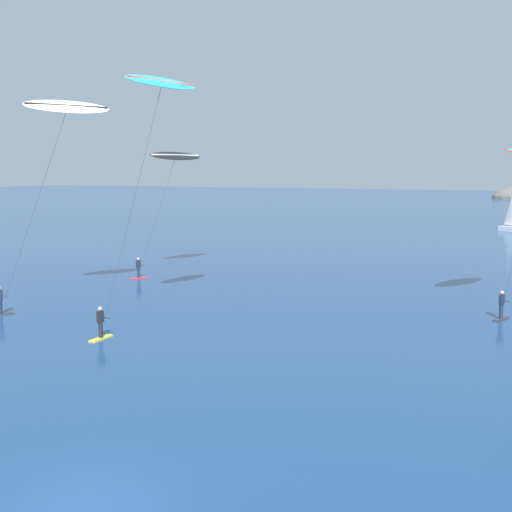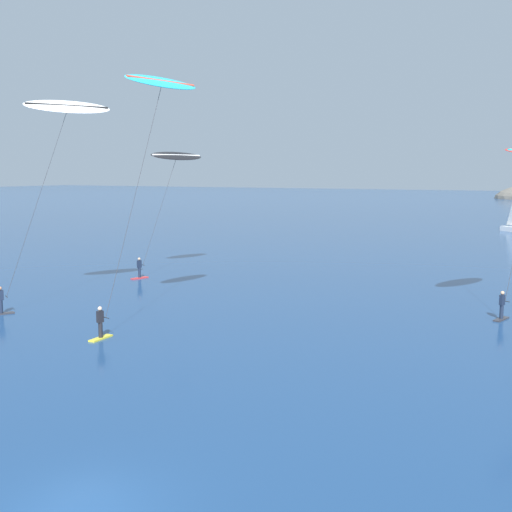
% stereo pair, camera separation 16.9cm
% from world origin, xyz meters
% --- Properties ---
extents(ground_plane, '(600.00, 600.00, 0.00)m').
position_xyz_m(ground_plane, '(0.00, 0.00, 0.00)').
color(ground_plane, navy).
extents(kitesurfer_white, '(4.51, 7.47, 13.10)m').
position_xyz_m(kitesurfer_white, '(-18.56, 18.46, 11.67)').
color(kitesurfer_white, '#2D2D33').
rests_on(kitesurfer_white, ground).
extents(kitesurfer_black, '(2.99, 7.19, 10.33)m').
position_xyz_m(kitesurfer_black, '(-20.48, 32.70, 9.17)').
color(kitesurfer_black, red).
rests_on(kitesurfer_black, ground).
extents(kitesurfer_cyan, '(2.17, 7.87, 13.87)m').
position_xyz_m(kitesurfer_cyan, '(-10.46, 17.33, 12.29)').
color(kitesurfer_cyan, yellow).
rests_on(kitesurfer_cyan, ground).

